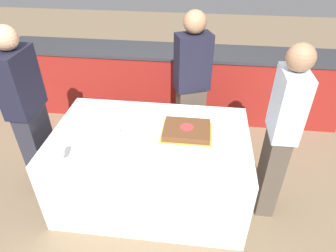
# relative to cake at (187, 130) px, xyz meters

# --- Properties ---
(ground_plane) EXTENTS (14.00, 14.00, 0.00)m
(ground_plane) POSITION_rel_cake_xyz_m (-0.32, -0.06, -0.79)
(ground_plane) COLOR #7A664C
(back_counter) EXTENTS (4.40, 0.58, 0.92)m
(back_counter) POSITION_rel_cake_xyz_m (-0.32, 1.55, -0.33)
(back_counter) COLOR maroon
(back_counter) RESTS_ON ground_plane
(dining_table) EXTENTS (1.73, 1.07, 0.76)m
(dining_table) POSITION_rel_cake_xyz_m (-0.32, -0.06, -0.41)
(dining_table) COLOR white
(dining_table) RESTS_ON ground_plane
(cake) EXTENTS (0.44, 0.36, 0.06)m
(cake) POSITION_rel_cake_xyz_m (0.00, 0.00, 0.00)
(cake) COLOR gold
(cake) RESTS_ON dining_table
(plate_stack) EXTENTS (0.21, 0.21, 0.06)m
(plate_stack) POSITION_rel_cake_xyz_m (-0.67, -0.12, 0.00)
(plate_stack) COLOR white
(plate_stack) RESTS_ON dining_table
(wine_glass) EXTENTS (0.07, 0.07, 0.16)m
(wine_glass) POSITION_rel_cake_xyz_m (-0.92, -0.50, 0.08)
(wine_glass) COLOR white
(wine_glass) RESTS_ON dining_table
(side_plate_near_cake) EXTENTS (0.20, 0.20, 0.00)m
(side_plate_near_cake) POSITION_rel_cake_xyz_m (-0.04, 0.31, -0.03)
(side_plate_near_cake) COLOR white
(side_plate_near_cake) RESTS_ON dining_table
(utensil_pile) EXTENTS (0.12, 0.08, 0.02)m
(utensil_pile) POSITION_rel_cake_xyz_m (-0.26, -0.46, -0.02)
(utensil_pile) COLOR white
(utensil_pile) RESTS_ON dining_table
(person_cutting_cake) EXTENTS (0.40, 0.32, 1.64)m
(person_cutting_cake) POSITION_rel_cake_xyz_m (-0.00, 0.70, 0.07)
(person_cutting_cake) COLOR #4C4238
(person_cutting_cake) RESTS_ON ground_plane
(person_seated_left) EXTENTS (0.20, 0.38, 1.67)m
(person_seated_left) POSITION_rel_cake_xyz_m (-1.40, -0.06, 0.07)
(person_seated_left) COLOR #282833
(person_seated_left) RESTS_ON ground_plane
(person_seated_right) EXTENTS (0.20, 0.34, 1.63)m
(person_seated_right) POSITION_rel_cake_xyz_m (0.77, -0.06, 0.06)
(person_seated_right) COLOR #4C4238
(person_seated_right) RESTS_ON ground_plane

